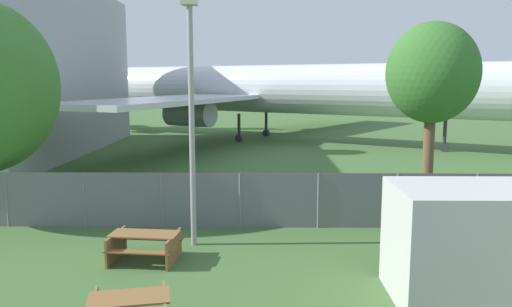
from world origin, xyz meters
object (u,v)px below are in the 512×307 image
object	(u,v)px
portable_cabin	(487,244)
tree_left_of_cabin	(432,74)
airplane	(269,90)
picnic_bench_open_grass	(145,244)

from	to	relation	value
portable_cabin	tree_left_of_cabin	bearing A→B (deg)	79.78
portable_cabin	tree_left_of_cabin	size ratio (longest dim) A/B	0.58
airplane	picnic_bench_open_grass	distance (m)	27.51
picnic_bench_open_grass	tree_left_of_cabin	bearing A→B (deg)	34.73
airplane	portable_cabin	xyz separation A→B (m)	(4.37, -29.30, -2.75)
portable_cabin	airplane	bearing A→B (deg)	98.46
portable_cabin	picnic_bench_open_grass	bearing A→B (deg)	164.19
portable_cabin	picnic_bench_open_grass	world-z (taller)	portable_cabin
picnic_bench_open_grass	tree_left_of_cabin	world-z (taller)	tree_left_of_cabin
picnic_bench_open_grass	tree_left_of_cabin	size ratio (longest dim) A/B	0.27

